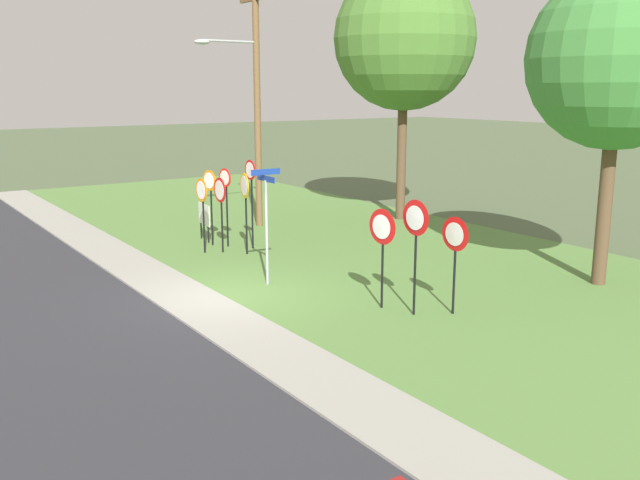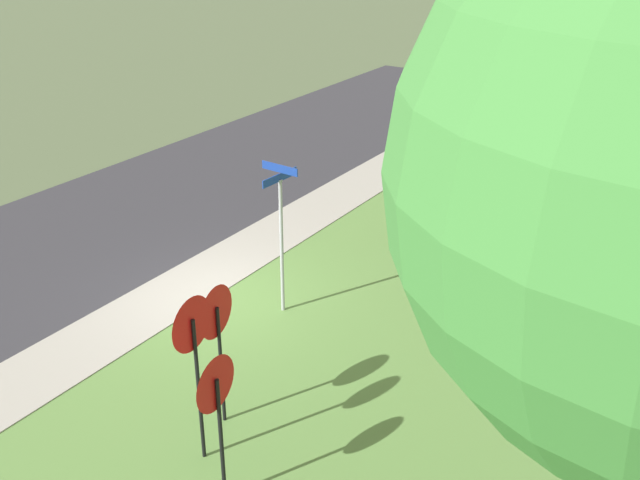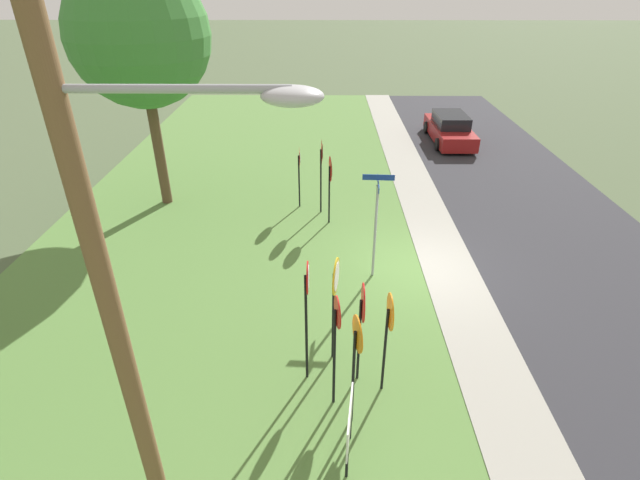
% 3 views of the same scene
% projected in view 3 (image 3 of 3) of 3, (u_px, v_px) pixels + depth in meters
% --- Properties ---
extents(ground_plane, '(160.00, 160.00, 0.00)m').
position_uv_depth(ground_plane, '(421.00, 269.00, 13.83)').
color(ground_plane, '#4C5B3D').
extents(road_asphalt, '(44.00, 6.40, 0.01)m').
position_uv_depth(road_asphalt, '(588.00, 270.00, 13.79)').
color(road_asphalt, '#2D2D33').
rests_on(road_asphalt, ground_plane).
extents(sidewalk_strip, '(44.00, 1.60, 0.06)m').
position_uv_depth(sidewalk_strip, '(449.00, 269.00, 13.81)').
color(sidewalk_strip, '#99968C').
rests_on(sidewalk_strip, ground_plane).
extents(grass_median, '(44.00, 12.00, 0.04)m').
position_uv_depth(grass_median, '(214.00, 268.00, 13.87)').
color(grass_median, '#567F3D').
rests_on(grass_median, ground_plane).
extents(stop_sign_near_left, '(0.63, 0.09, 2.83)m').
position_uv_depth(stop_sign_near_left, '(307.00, 299.00, 9.14)').
color(stop_sign_near_left, black).
rests_on(stop_sign_near_left, grass_median).
extents(stop_sign_near_right, '(0.77, 0.09, 2.35)m').
position_uv_depth(stop_sign_near_right, '(362.00, 313.00, 9.26)').
color(stop_sign_near_right, black).
rests_on(stop_sign_near_right, grass_median).
extents(stop_sign_far_left, '(0.60, 0.13, 2.54)m').
position_uv_depth(stop_sign_far_left, '(336.00, 332.00, 8.66)').
color(stop_sign_far_left, black).
rests_on(stop_sign_far_left, grass_median).
extents(stop_sign_far_center, '(0.66, 0.14, 2.46)m').
position_uv_depth(stop_sign_far_center, '(356.00, 350.00, 8.28)').
color(stop_sign_far_center, black).
rests_on(stop_sign_far_center, grass_median).
extents(stop_sign_far_right, '(0.77, 0.16, 2.53)m').
position_uv_depth(stop_sign_far_right, '(335.00, 288.00, 9.76)').
color(stop_sign_far_right, black).
rests_on(stop_sign_far_right, grass_median).
extents(stop_sign_center_tall, '(0.72, 0.10, 2.33)m').
position_uv_depth(stop_sign_center_tall, '(389.00, 324.00, 9.02)').
color(stop_sign_center_tall, black).
rests_on(stop_sign_center_tall, grass_median).
extents(yield_sign_near_left, '(0.83, 0.13, 2.35)m').
position_uv_depth(yield_sign_near_left, '(331.00, 174.00, 15.48)').
color(yield_sign_near_left, black).
rests_on(yield_sign_near_left, grass_median).
extents(yield_sign_near_right, '(0.81, 0.11, 2.64)m').
position_uv_depth(yield_sign_near_right, '(322.00, 159.00, 16.07)').
color(yield_sign_near_right, black).
rests_on(yield_sign_near_right, grass_median).
extents(yield_sign_far_left, '(0.78, 0.11, 2.24)m').
position_uv_depth(yield_sign_far_left, '(300.00, 163.00, 16.63)').
color(yield_sign_far_left, black).
rests_on(yield_sign_far_left, grass_median).
extents(street_name_post, '(0.96, 0.82, 3.02)m').
position_uv_depth(street_name_post, '(376.00, 218.00, 12.63)').
color(street_name_post, '#9EA0A8').
rests_on(street_name_post, grass_median).
extents(utility_pole, '(2.10, 2.49, 9.18)m').
position_uv_depth(utility_pole, '(111.00, 253.00, 4.96)').
color(utility_pole, brown).
rests_on(utility_pole, grass_median).
extents(notice_board, '(1.10, 0.16, 1.25)m').
position_uv_depth(notice_board, '(350.00, 424.00, 8.06)').
color(notice_board, black).
rests_on(notice_board, grass_median).
extents(oak_tree_right, '(4.47, 4.47, 7.96)m').
position_uv_depth(oak_tree_right, '(139.00, 36.00, 15.00)').
color(oak_tree_right, brown).
rests_on(oak_tree_right, grass_median).
extents(parked_sedan_distant, '(4.61, 1.92, 1.39)m').
position_uv_depth(parked_sedan_distant, '(450.00, 129.00, 23.86)').
color(parked_sedan_distant, maroon).
rests_on(parked_sedan_distant, road_asphalt).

